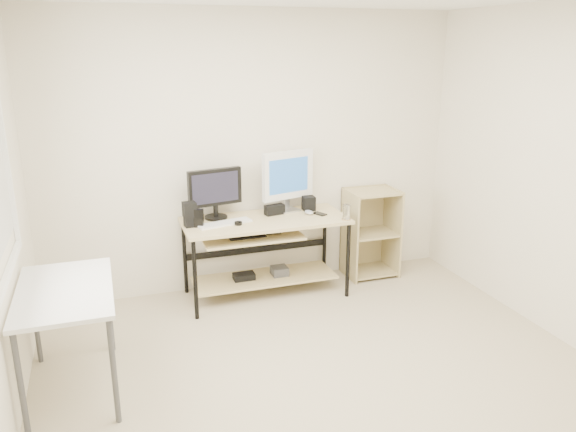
% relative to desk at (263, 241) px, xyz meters
% --- Properties ---
extents(room, '(4.01, 4.01, 2.62)m').
position_rel_desk_xyz_m(room, '(-0.11, -1.62, 0.78)').
color(room, '#B8AA8D').
rests_on(room, ground).
extents(desk, '(1.50, 0.65, 0.75)m').
position_rel_desk_xyz_m(desk, '(0.00, 0.00, 0.00)').
color(desk, '#D1BD84').
rests_on(desk, ground).
extents(side_table, '(0.60, 1.00, 0.75)m').
position_rel_desk_xyz_m(side_table, '(-1.65, -1.06, 0.13)').
color(side_table, white).
rests_on(side_table, ground).
extents(shelf_unit, '(0.50, 0.40, 0.90)m').
position_rel_desk_xyz_m(shelf_unit, '(1.18, 0.16, -0.09)').
color(shelf_unit, tan).
rests_on(shelf_unit, ground).
extents(black_monitor, '(0.50, 0.21, 0.46)m').
position_rel_desk_xyz_m(black_monitor, '(-0.40, 0.16, 0.48)').
color(black_monitor, black).
rests_on(black_monitor, desk).
extents(white_imac, '(0.54, 0.20, 0.58)m').
position_rel_desk_xyz_m(white_imac, '(0.31, 0.18, 0.55)').
color(white_imac, silver).
rests_on(white_imac, desk).
extents(keyboard, '(0.51, 0.24, 0.02)m').
position_rel_desk_xyz_m(keyboard, '(-0.36, -0.04, 0.22)').
color(keyboard, white).
rests_on(keyboard, desk).
extents(mouse, '(0.09, 0.12, 0.04)m').
position_rel_desk_xyz_m(mouse, '(0.46, 0.01, 0.23)').
color(mouse, '#BBBBC0').
rests_on(mouse, desk).
extents(center_speaker, '(0.20, 0.12, 0.09)m').
position_rel_desk_xyz_m(center_speaker, '(0.15, 0.11, 0.26)').
color(center_speaker, black).
rests_on(center_speaker, desk).
extents(speaker_left, '(0.12, 0.12, 0.22)m').
position_rel_desk_xyz_m(speaker_left, '(-0.66, -0.00, 0.33)').
color(speaker_left, black).
rests_on(speaker_left, desk).
extents(speaker_right, '(0.12, 0.12, 0.14)m').
position_rel_desk_xyz_m(speaker_right, '(0.50, 0.14, 0.28)').
color(speaker_right, black).
rests_on(speaker_right, desk).
extents(audio_controller, '(0.09, 0.08, 0.16)m').
position_rel_desk_xyz_m(audio_controller, '(-0.59, -0.04, 0.29)').
color(audio_controller, black).
rests_on(audio_controller, desk).
extents(volume_puck, '(0.08, 0.08, 0.03)m').
position_rel_desk_xyz_m(volume_puck, '(-0.25, -0.09, 0.23)').
color(volume_puck, black).
rests_on(volume_puck, desk).
extents(smartphone, '(0.12, 0.15, 0.01)m').
position_rel_desk_xyz_m(smartphone, '(0.55, -0.03, 0.22)').
color(smartphone, black).
rests_on(smartphone, desk).
extents(coaster, '(0.09, 0.09, 0.01)m').
position_rel_desk_xyz_m(coaster, '(0.72, -0.25, 0.21)').
color(coaster, '#9D7746').
rests_on(coaster, desk).
extents(drinking_glass, '(0.07, 0.07, 0.13)m').
position_rel_desk_xyz_m(drinking_glass, '(0.72, -0.25, 0.28)').
color(drinking_glass, white).
rests_on(drinking_glass, coaster).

